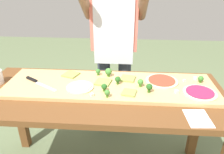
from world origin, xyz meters
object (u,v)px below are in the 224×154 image
at_px(pizza_whole_white_garlic, 80,87).
at_px(broccoli_floret_back_right, 108,72).
at_px(chefs_knife, 37,82).
at_px(broccoli_floret_center_left, 104,87).
at_px(pizza_whole_beet_magenta, 200,93).
at_px(prep_table, 101,106).
at_px(cheese_crumble_b, 195,78).
at_px(broccoli_floret_back_left, 140,82).
at_px(broccoli_floret_front_right, 98,71).
at_px(recipe_note, 198,118).
at_px(pizza_slice_near_right, 129,93).
at_px(broccoli_floret_center_right, 149,87).
at_px(pizza_whole_tomato_red, 162,81).
at_px(broccoli_floret_back_mid, 118,80).
at_px(cheese_crumble_d, 92,95).
at_px(cheese_crumble_a, 184,80).
at_px(pizza_slice_center, 128,78).
at_px(pizza_slice_far_left, 103,82).
at_px(cook_center, 114,38).
at_px(cheese_crumble_c, 177,92).
at_px(pizza_slice_near_left, 71,74).
at_px(broccoli_floret_front_left, 201,79).

distance_m(pizza_whole_white_garlic, broccoli_floret_back_right, 0.27).
xyz_separation_m(chefs_knife, broccoli_floret_center_left, (0.49, -0.09, 0.02)).
distance_m(pizza_whole_beet_magenta, broccoli_floret_back_right, 0.65).
relative_size(prep_table, cheese_crumble_b, 87.49).
bearing_deg(broccoli_floret_back_left, broccoli_floret_front_right, 152.83).
bearing_deg(recipe_note, pizza_slice_near_right, 152.03).
xyz_separation_m(pizza_whole_beet_magenta, broccoli_floret_center_right, (-0.33, -0.01, 0.03)).
height_order(chefs_knife, pizza_whole_tomato_red, same).
xyz_separation_m(pizza_slice_near_right, broccoli_floret_back_mid, (-0.08, 0.13, 0.03)).
height_order(broccoli_floret_back_mid, cheese_crumble_d, broccoli_floret_back_mid).
bearing_deg(broccoli_floret_front_right, cheese_crumble_d, -90.01).
bearing_deg(broccoli_floret_back_mid, cheese_crumble_a, 9.01).
bearing_deg(pizza_slice_center, chefs_knife, -171.38).
bearing_deg(pizza_slice_far_left, cook_center, 85.26).
bearing_deg(chefs_knife, pizza_slice_far_left, 3.38).
xyz_separation_m(cheese_crumble_d, cook_center, (0.10, 0.72, 0.16)).
height_order(pizza_whole_white_garlic, broccoli_floret_back_right, broccoli_floret_back_right).
bearing_deg(cheese_crumble_c, broccoli_floret_back_left, 163.21).
height_order(pizza_whole_beet_magenta, cheese_crumble_a, same).
bearing_deg(pizza_slice_center, pizza_slice_near_left, 175.15).
relative_size(broccoli_floret_center_left, broccoli_floret_back_mid, 0.90).
xyz_separation_m(prep_table, pizza_slice_center, (0.18, 0.15, 0.15)).
relative_size(broccoli_floret_back_mid, broccoli_floret_back_right, 0.89).
bearing_deg(pizza_whole_tomato_red, broccoli_floret_back_right, 170.99).
bearing_deg(cheese_crumble_d, broccoli_floret_front_right, 89.99).
relative_size(broccoli_floret_front_right, broccoli_floret_back_left, 0.90).
bearing_deg(cheese_crumble_d, pizza_slice_far_left, 74.35).
relative_size(broccoli_floret_back_right, recipe_note, 0.38).
xyz_separation_m(pizza_whole_white_garlic, recipe_note, (0.72, -0.25, -0.03)).
bearing_deg(pizza_slice_near_right, pizza_slice_center, 92.66).
bearing_deg(cook_center, pizza_slice_far_left, -94.74).
bearing_deg(broccoli_floret_back_right, broccoli_floret_back_left, -31.95).
distance_m(pizza_slice_near_right, pizza_slice_center, 0.20).
xyz_separation_m(broccoli_floret_back_mid, cheese_crumble_c, (0.39, -0.10, -0.02)).
relative_size(pizza_whole_beet_magenta, recipe_note, 1.27).
distance_m(pizza_slice_far_left, broccoli_floret_back_right, 0.12).
bearing_deg(broccoli_floret_back_mid, recipe_note, -35.35).
xyz_separation_m(pizza_whole_tomato_red, broccoli_floret_back_mid, (-0.31, -0.06, 0.03)).
relative_size(pizza_whole_beet_magenta, broccoli_floret_front_right, 4.25).
height_order(prep_table, pizza_slice_near_left, pizza_slice_near_left).
bearing_deg(broccoli_floret_center_left, chefs_knife, 170.00).
bearing_deg(broccoli_floret_front_left, pizza_whole_white_garlic, -170.23).
distance_m(pizza_slice_far_left, broccoli_floret_back_mid, 0.11).
xyz_separation_m(pizza_whole_white_garlic, pizza_slice_near_right, (0.33, -0.05, -0.00)).
relative_size(pizza_slice_near_left, broccoli_floret_center_left, 2.01).
bearing_deg(broccoli_floret_center_right, broccoli_floret_back_left, 125.44).
bearing_deg(broccoli_floret_back_mid, broccoli_floret_front_right, 139.35).
bearing_deg(pizza_slice_far_left, broccoli_floret_back_mid, -4.84).
bearing_deg(broccoli_floret_back_left, chefs_knife, 179.41).
height_order(pizza_slice_near_right, broccoli_floret_center_left, broccoli_floret_center_left).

